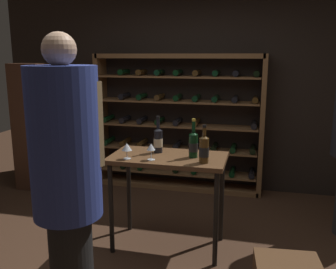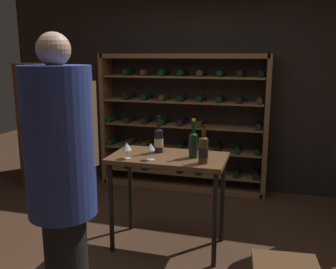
{
  "view_description": "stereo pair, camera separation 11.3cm",
  "coord_description": "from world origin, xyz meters",
  "views": [
    {
      "loc": [
        0.78,
        -2.88,
        1.81
      ],
      "look_at": [
        -0.01,
        0.3,
        1.11
      ],
      "focal_mm": 39.88,
      "sensor_mm": 36.0,
      "label": 1
    },
    {
      "loc": [
        0.89,
        -2.85,
        1.81
      ],
      "look_at": [
        -0.01,
        0.3,
        1.11
      ],
      "focal_mm": 39.88,
      "sensor_mm": 36.0,
      "label": 2
    }
  ],
  "objects": [
    {
      "name": "back_wall",
      "position": [
        0.0,
        2.17,
        1.38
      ],
      "size": [
        5.75,
        0.1,
        2.77
      ],
      "primitive_type": "cube",
      "color": "black",
      "rests_on": "ground"
    },
    {
      "name": "wine_rack",
      "position": [
        -0.27,
        1.96,
        0.92
      ],
      "size": [
        2.27,
        0.32,
        1.83
      ],
      "color": "brown",
      "rests_on": "ground"
    },
    {
      "name": "wine_bottle_red_label",
      "position": [
        0.22,
        0.35,
        1.03
      ],
      "size": [
        0.08,
        0.08,
        0.35
      ],
      "color": "black",
      "rests_on": "tasting_table"
    },
    {
      "name": "wine_glass_stemmed_left",
      "position": [
        -0.35,
        0.15,
        1.01
      ],
      "size": [
        0.09,
        0.09,
        0.14
      ],
      "color": "silver",
      "rests_on": "tasting_table"
    },
    {
      "name": "display_cabinet",
      "position": [
        -2.19,
        1.51,
        0.85
      ],
      "size": [
        0.44,
        0.36,
        1.7
      ],
      "primitive_type": "cube",
      "color": "#4C2D1E",
      "rests_on": "ground"
    },
    {
      "name": "wine_bottle_gold_foil",
      "position": [
        0.34,
        0.19,
        1.03
      ],
      "size": [
        0.09,
        0.09,
        0.33
      ],
      "color": "#4C3314",
      "rests_on": "tasting_table"
    },
    {
      "name": "ground_plane",
      "position": [
        0.0,
        0.0,
        0.0
      ],
      "size": [
        10.34,
        10.34,
        0.0
      ],
      "primitive_type": "plane",
      "color": "#472D1E"
    },
    {
      "name": "wine_glass_stemmed_center",
      "position": [
        -0.13,
        0.17,
        1.01
      ],
      "size": [
        0.08,
        0.08,
        0.15
      ],
      "color": "silver",
      "rests_on": "tasting_table"
    },
    {
      "name": "tasting_table",
      "position": [
        -0.02,
        0.34,
        0.79
      ],
      "size": [
        1.06,
        0.58,
        0.9
      ],
      "color": "brown",
      "rests_on": "ground"
    },
    {
      "name": "person_bystander_dark_jacket",
      "position": [
        -0.34,
        -0.93,
        1.08
      ],
      "size": [
        0.43,
        0.42,
        1.94
      ],
      "rotation": [
        0.0,
        0.0,
        -1.83
      ],
      "color": "black",
      "rests_on": "ground"
    },
    {
      "name": "wine_bottle_black_capsule",
      "position": [
        -0.14,
        0.44,
        1.03
      ],
      "size": [
        0.09,
        0.09,
        0.35
      ],
      "color": "black",
      "rests_on": "tasting_table"
    }
  ]
}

